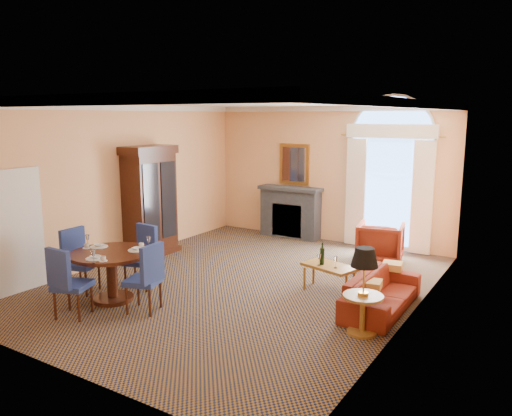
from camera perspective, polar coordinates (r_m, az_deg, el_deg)
The scene contains 12 objects.
ground at distance 9.14m, azimuth -1.68°, elevation -8.53°, with size 7.50×7.50×0.00m, color #121A39.
room_envelope at distance 9.22m, azimuth 0.42°, elevation 7.59°, with size 6.04×7.52×3.45m.
armoire at distance 10.93m, azimuth -12.07°, elevation 0.57°, with size 0.68×1.20×2.36m.
dining_table at distance 8.45m, azimuth -16.19°, elevation -6.29°, with size 1.31×1.31×1.02m.
dining_chair_north at distance 9.02m, azimuth -12.74°, elevation -4.91°, with size 0.62×0.62×1.09m.
dining_chair_south at distance 7.91m, azimuth -20.90°, elevation -7.55°, with size 0.63×0.63×1.09m.
dining_chair_east at distance 7.80m, azimuth -12.29°, elevation -7.34°, with size 0.61×0.61×1.09m.
dining_chair_west at distance 9.08m, azimuth -19.71°, elevation -5.17°, with size 0.60×0.60×1.09m.
sofa at distance 8.09m, azimuth 14.17°, elevation -9.34°, with size 1.91×0.75×0.56m, color maroon.
armchair at distance 10.57m, azimuth 14.02°, elevation -3.86°, with size 0.88×0.91×0.83m, color maroon.
coffee_table at distance 8.69m, azimuth 8.31°, elevation -6.63°, with size 1.01×0.74×0.84m.
side_table at distance 7.02m, azimuth 12.22°, elevation -8.01°, with size 0.56×0.56×1.20m.
Camera 1 is at (4.79, -7.18, 2.98)m, focal length 35.00 mm.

